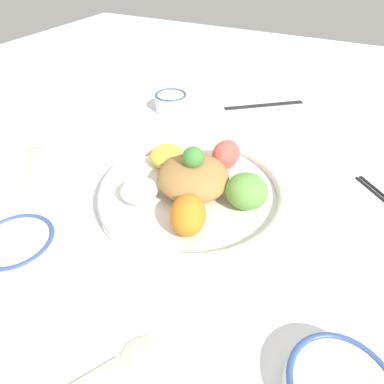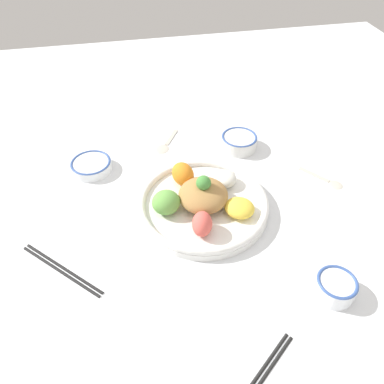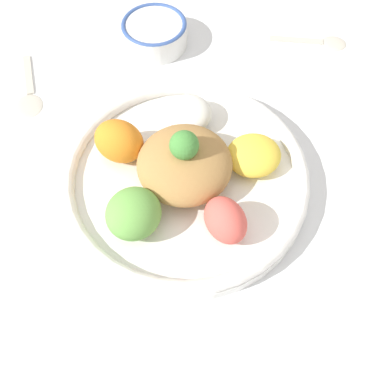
{
  "view_description": "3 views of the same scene",
  "coord_description": "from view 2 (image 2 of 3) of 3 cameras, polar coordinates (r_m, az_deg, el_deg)",
  "views": [
    {
      "loc": [
        -0.42,
        -0.17,
        0.4
      ],
      "look_at": [
        -0.04,
        0.02,
        0.04
      ],
      "focal_mm": 30.0,
      "sensor_mm": 36.0,
      "label": 1
    },
    {
      "loc": [
        0.66,
        -0.14,
        0.71
      ],
      "look_at": [
        0.0,
        -0.0,
        0.08
      ],
      "focal_mm": 35.0,
      "sensor_mm": 36.0,
      "label": 2
    },
    {
      "loc": [
        0.23,
        -0.2,
        0.54
      ],
      "look_at": [
        0.02,
        0.0,
        0.05
      ],
      "focal_mm": 42.0,
      "sensor_mm": 36.0,
      "label": 3
    }
  ],
  "objects": [
    {
      "name": "serving_spoon_extra",
      "position": [
        1.21,
        -4.19,
        7.19
      ],
      "size": [
        0.13,
        0.09,
        0.01
      ],
      "rotation": [
        0.0,
        0.0,
        2.6
      ],
      "color": "beige",
      "rests_on": "ground_plane"
    },
    {
      "name": "sauce_bowl_dark",
      "position": [
        1.14,
        -15.09,
        3.95
      ],
      "size": [
        0.12,
        0.12,
        0.03
      ],
      "color": "white",
      "rests_on": "ground_plane"
    },
    {
      "name": "sauce_bowl_red",
      "position": [
        0.87,
        21.02,
        -13.31
      ],
      "size": [
        0.09,
        0.09,
        0.05
      ],
      "color": "white",
      "rests_on": "ground_plane"
    },
    {
      "name": "rice_bowl_blue",
      "position": [
        1.19,
        7.18,
        7.66
      ],
      "size": [
        0.11,
        0.11,
        0.04
      ],
      "color": "white",
      "rests_on": "ground_plane"
    },
    {
      "name": "salad_platter",
      "position": [
        0.97,
        1.56,
        -1.45
      ],
      "size": [
        0.34,
        0.34,
        0.11
      ],
      "color": "white",
      "rests_on": "ground_plane"
    },
    {
      "name": "chopsticks_pair_far",
      "position": [
        0.92,
        -19.26,
        -11.0
      ],
      "size": [
        0.18,
        0.19,
        0.01
      ],
      "rotation": [
        0.0,
        0.0,
        0.8
      ],
      "color": "black",
      "rests_on": "ground_plane"
    },
    {
      "name": "serving_spoon_main",
      "position": [
        1.14,
        19.83,
        1.71
      ],
      "size": [
        0.12,
        0.1,
        0.01
      ],
      "rotation": [
        0.0,
        0.0,
        3.81
      ],
      "color": "beige",
      "rests_on": "ground_plane"
    },
    {
      "name": "chopsticks_pair_near",
      "position": [
        0.76,
        9.88,
        -26.63
      ],
      "size": [
        0.15,
        0.19,
        0.01
      ],
      "rotation": [
        0.0,
        0.0,
        5.37
      ],
      "color": "black",
      "rests_on": "ground_plane"
    },
    {
      "name": "ground_plane",
      "position": [
        0.98,
        0.15,
        -3.39
      ],
      "size": [
        2.4,
        2.4,
        0.0
      ],
      "primitive_type": "plane",
      "color": "white"
    }
  ]
}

